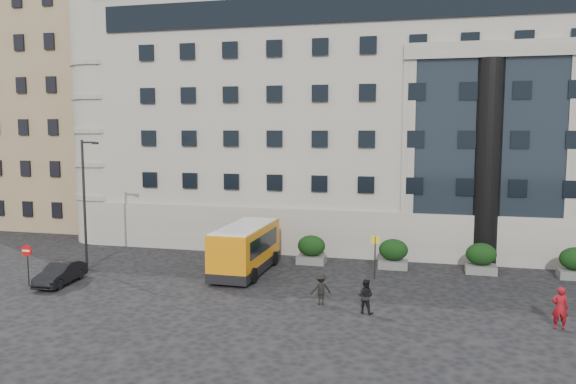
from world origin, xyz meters
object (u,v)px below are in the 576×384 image
Objects in this scene: hedge_d at (481,258)px; bus_stop_sign at (375,250)px; hedge_e at (575,263)px; pedestrian_b at (365,296)px; no_entry_sign at (27,257)px; parked_car_b at (61,273)px; hedge_c at (393,254)px; parked_car_d at (149,232)px; street_lamp at (85,200)px; minibus at (245,247)px; parked_car_c at (129,233)px; hedge_b at (311,249)px; red_truck at (106,217)px; pedestrian_a at (560,308)px; pedestrian_c at (321,289)px; hedge_a at (235,245)px.

bus_stop_sign is (-6.10, -2.80, 0.80)m from hedge_d.
hedge_e is 14.41m from pedestrian_b.
parked_car_b is at bearing 27.06° from no_entry_sign.
parked_car_d is at bearing 166.10° from hedge_c.
street_lamp is at bearing -173.46° from bus_stop_sign.
minibus is 1.51× the size of parked_car_d.
street_lamp is 1.87× the size of parked_car_c.
red_truck is (-18.74, 6.50, 0.46)m from hedge_b.
parked_car_b is at bearing -82.36° from street_lamp.
parked_car_b is at bearing -160.74° from hedge_d.
bus_stop_sign is 1.09× the size of no_entry_sign.
red_truck reaches higher than pedestrian_b.
street_lamp is 18.38m from pedestrian_b.
hedge_c is 9.09m from pedestrian_b.
hedge_c is 1.00× the size of hedge_d.
parked_car_d is at bearing 161.23° from hedge_b.
bus_stop_sign is 17.83m from parked_car_b.
hedge_c is 9.22m from minibus.
hedge_b is at bearing -20.67° from parked_car_c.
minibus is at bearing -17.47° from pedestrian_a.
parked_car_d is (-18.26, 7.54, -1.09)m from bus_stop_sign.
bus_stop_sign is at bearing 6.54° from street_lamp.
hedge_b reaches higher than pedestrian_c.
hedge_e is 0.50× the size of parked_car_b.
parked_car_b is (-17.90, -8.07, -0.32)m from hedge_c.
hedge_c reaches higher than pedestrian_b.
hedge_d reaches higher than parked_car_b.
hedge_b is 0.35× the size of red_truck.
hedge_a is 9.94m from bus_stop_sign.
pedestrian_c is at bearing -75.59° from hedge_b.
parked_car_c is at bearing 157.90° from hedge_a.
pedestrian_b is (7.80, -5.82, -0.77)m from minibus.
bus_stop_sign is at bearing 18.08° from no_entry_sign.
pedestrian_c is at bearing -110.49° from hedge_c.
red_truck is at bearing 148.34° from minibus.
hedge_b is at bearing 27.96° from parked_car_b.
street_lamp reaches higher than hedge_d.
hedge_e is 0.27× the size of minibus.
hedge_c is at bearing 14.67° from street_lamp.
street_lamp is 9.88m from parked_car_c.
hedge_b reaches higher than parked_car_b.
bus_stop_sign is 19.46m from no_entry_sign.
street_lamp is 3.17× the size of bus_stop_sign.
bus_stop_sign is 0.48× the size of red_truck.
pedestrian_a is (25.94, -4.38, -3.43)m from street_lamp.
pedestrian_a is (12.80, -9.18, 0.01)m from hedge_b.
parked_car_b is 25.53m from pedestrian_a.
parked_car_b is at bearing -90.03° from parked_car_d.
hedge_e is 31.15m from parked_car_c.
hedge_c reaches higher than pedestrian_c.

